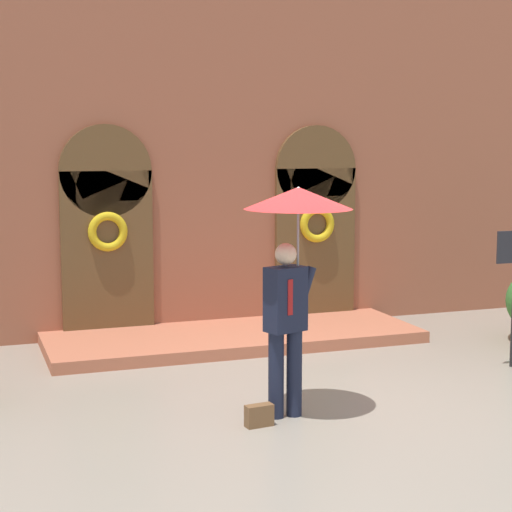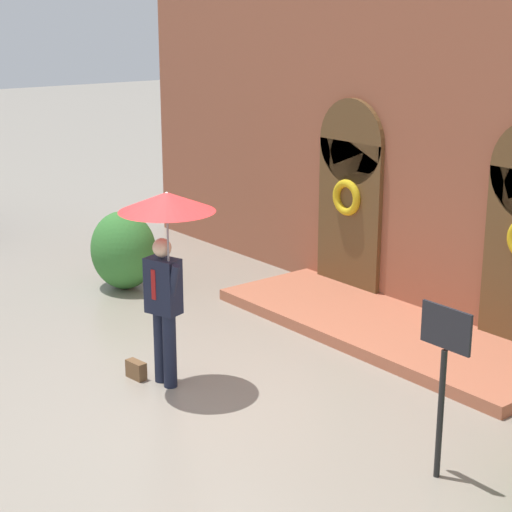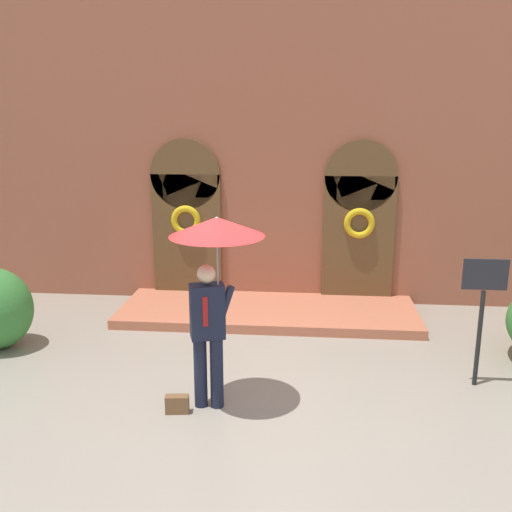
{
  "view_description": "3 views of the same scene",
  "coord_description": "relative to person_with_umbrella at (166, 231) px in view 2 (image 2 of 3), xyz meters",
  "views": [
    {
      "loc": [
        -3.6,
        -8.11,
        2.82
      ],
      "look_at": [
        -0.31,
        1.23,
        1.48
      ],
      "focal_mm": 60.0,
      "sensor_mm": 36.0,
      "label": 1
    },
    {
      "loc": [
        7.55,
        -5.2,
        4.3
      ],
      "look_at": [
        -0.64,
        1.31,
        1.29
      ],
      "focal_mm": 60.0,
      "sensor_mm": 36.0,
      "label": 2
    },
    {
      "loc": [
        0.66,
        -6.45,
        3.51
      ],
      "look_at": [
        -0.09,
        1.71,
        1.44
      ],
      "focal_mm": 40.0,
      "sensor_mm": 36.0,
      "label": 3
    }
  ],
  "objects": [
    {
      "name": "building_facade",
      "position": [
        0.39,
        4.34,
        0.77
      ],
      "size": [
        14.0,
        2.3,
        5.6
      ],
      "color": "#9E563D",
      "rests_on": "ground"
    },
    {
      "name": "ground_plane",
      "position": [
        0.39,
        0.18,
        -1.91
      ],
      "size": [
        80.0,
        80.0,
        0.0
      ],
      "primitive_type": "plane",
      "color": "gray"
    },
    {
      "name": "person_with_umbrella",
      "position": [
        0.0,
        0.0,
        0.0
      ],
      "size": [
        1.1,
        1.1,
        2.36
      ],
      "color": "#191E33",
      "rests_on": "ground"
    },
    {
      "name": "handbag",
      "position": [
        -0.45,
        -0.2,
        -1.8
      ],
      "size": [
        0.29,
        0.15,
        0.22
      ],
      "primitive_type": "cube",
      "rotation": [
        0.0,
        0.0,
        0.12
      ],
      "color": "brown",
      "rests_on": "ground"
    },
    {
      "name": "shrub_left",
      "position": [
        -3.63,
        1.48,
        -1.29
      ],
      "size": [
        1.14,
        1.0,
        1.25
      ],
      "primitive_type": "ellipsoid",
      "color": "#387A33",
      "rests_on": "ground"
    },
    {
      "name": "sign_post",
      "position": [
        3.31,
        0.88,
        -0.75
      ],
      "size": [
        0.56,
        0.06,
        1.72
      ],
      "color": "black",
      "rests_on": "ground"
    }
  ]
}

